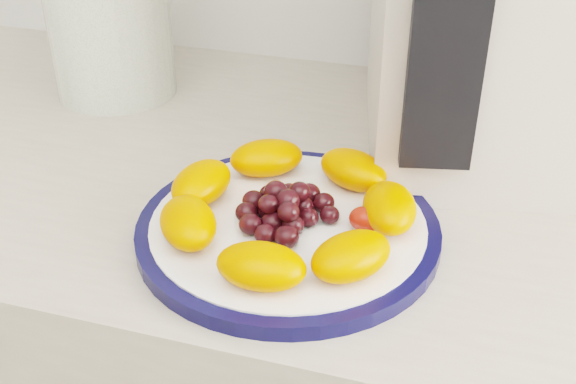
% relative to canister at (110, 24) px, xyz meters
% --- Properties ---
extents(plate_rim, '(0.29, 0.29, 0.01)m').
position_rel_canister_xyz_m(plate_rim, '(0.32, -0.26, -0.09)').
color(plate_rim, '#0B0C37').
rests_on(plate_rim, counter).
extents(plate_face, '(0.26, 0.26, 0.02)m').
position_rel_canister_xyz_m(plate_face, '(0.32, -0.26, -0.08)').
color(plate_face, white).
rests_on(plate_face, counter).
extents(canister, '(0.20, 0.20, 0.19)m').
position_rel_canister_xyz_m(canister, '(0.00, 0.00, 0.00)').
color(canister, '#466420').
rests_on(canister, counter).
extents(appliance_panel, '(0.07, 0.04, 0.29)m').
position_rel_canister_xyz_m(appliance_panel, '(0.44, -0.17, 0.11)').
color(appliance_panel, black).
rests_on(appliance_panel, appliance_body).
extents(fruit_plate, '(0.25, 0.24, 0.04)m').
position_rel_canister_xyz_m(fruit_plate, '(0.32, -0.26, -0.06)').
color(fruit_plate, '#FB6400').
rests_on(fruit_plate, plate_face).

